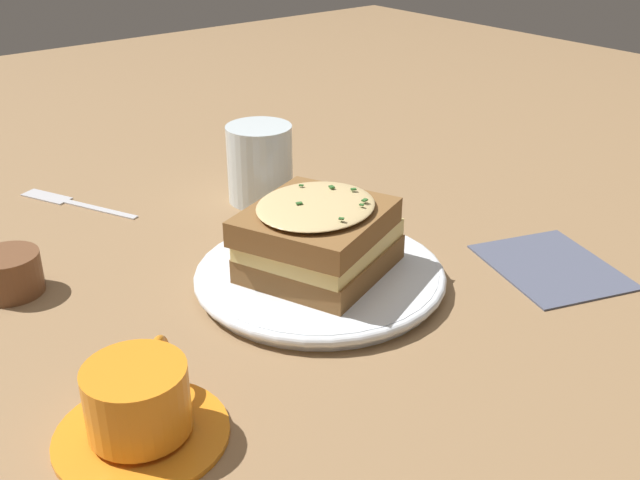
% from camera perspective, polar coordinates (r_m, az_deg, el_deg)
% --- Properties ---
extents(ground_plane, '(2.40, 2.40, 0.00)m').
position_cam_1_polar(ground_plane, '(0.73, -1.53, -3.34)').
color(ground_plane, olive).
extents(dinner_plate, '(0.24, 0.24, 0.02)m').
position_cam_1_polar(dinner_plate, '(0.72, 0.00, -2.75)').
color(dinner_plate, white).
rests_on(dinner_plate, ground_plane).
extents(sandwich, '(0.16, 0.17, 0.08)m').
position_cam_1_polar(sandwich, '(0.70, -0.13, 0.26)').
color(sandwich, brown).
rests_on(sandwich, dinner_plate).
extents(teacup_with_saucer, '(0.12, 0.12, 0.06)m').
position_cam_1_polar(teacup_with_saucer, '(0.55, -13.62, -12.33)').
color(teacup_with_saucer, orange).
rests_on(teacup_with_saucer, ground_plane).
extents(water_glass, '(0.08, 0.08, 0.09)m').
position_cam_1_polar(water_glass, '(0.90, -4.60, 5.83)').
color(water_glass, silver).
rests_on(water_glass, ground_plane).
extents(fork, '(0.16, 0.08, 0.00)m').
position_cam_1_polar(fork, '(0.95, -18.78, 2.85)').
color(fork, silver).
rests_on(fork, ground_plane).
extents(napkin, '(0.17, 0.15, 0.00)m').
position_cam_1_polar(napkin, '(0.79, 17.22, -1.89)').
color(napkin, '#4C5166').
rests_on(napkin, ground_plane).
extents(condiment_pot, '(0.06, 0.06, 0.04)m').
position_cam_1_polar(condiment_pot, '(0.76, -22.58, -2.37)').
color(condiment_pot, brown).
rests_on(condiment_pot, ground_plane).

